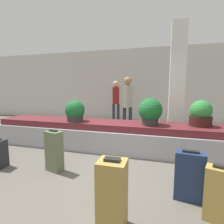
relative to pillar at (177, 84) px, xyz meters
The scene contains 13 objects.
ground_plane 3.29m from the pillar, 122.33° to the right, with size 18.00×18.00×0.00m, color #59544C.
back_wall 3.10m from the pillar, 119.69° to the left, with size 18.00×0.06×3.20m.
carousel 2.23m from the pillar, 147.13° to the right, with size 6.32×0.99×0.67m.
pillar is the anchor object (origin of this frame).
suitcase_0 3.72m from the pillar, 103.84° to the right, with size 0.30×0.26×0.78m.
suitcase_2 3.51m from the pillar, 132.27° to the right, with size 0.35×0.26×0.76m.
suitcase_4 2.95m from the pillar, 89.71° to the right, with size 0.39×0.21×0.69m.
suitcase_5 3.27m from the pillar, 84.80° to the right, with size 0.33×0.26×0.66m.
potted_plant_0 2.80m from the pillar, 155.33° to the right, with size 0.49×0.49×0.53m.
potted_plant_1 1.19m from the pillar, 62.32° to the right, with size 0.47×0.47×0.57m.
potted_plant_2 1.38m from the pillar, 120.14° to the right, with size 0.53×0.53×0.61m.
traveler_0 2.95m from the pillar, 139.14° to the left, with size 0.31×0.33×1.80m.
traveler_1 1.57m from the pillar, 162.94° to the left, with size 0.31×0.37×1.85m.
Camera 1 is at (1.16, -2.63, 1.48)m, focal length 28.00 mm.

